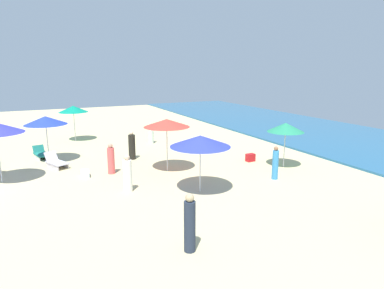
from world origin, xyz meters
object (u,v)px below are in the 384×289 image
lounge_chair_0_0 (41,154)px  cooler_box_0 (250,158)px  beachgoer_4 (190,224)px  umbrella_6 (200,141)px  beachgoer_0 (151,134)px  lounge_chair_0_1 (56,162)px  umbrella_2 (286,127)px  umbrella_3 (167,123)px  umbrella_5 (73,109)px  beachgoer_1 (127,174)px  beachgoer_2 (132,146)px  umbrella_0 (45,120)px  cooler_box_1 (85,174)px  beachgoer_3 (275,164)px  beachgoer_5 (111,160)px

lounge_chair_0_0 → cooler_box_0: size_ratio=3.13×
beachgoer_4 → cooler_box_0: beachgoer_4 is taller
umbrella_6 → beachgoer_0: umbrella_6 is taller
lounge_chair_0_1 → umbrella_2: bearing=-50.2°
umbrella_3 → beachgoer_0: 6.80m
umbrella_5 → beachgoer_1: umbrella_5 is taller
beachgoer_0 → lounge_chair_0_0: bearing=50.7°
beachgoer_2 → beachgoer_4: beachgoer_4 is taller
umbrella_2 → umbrella_6: umbrella_6 is taller
lounge_chair_0_0 → beachgoer_4: (12.97, 3.38, 0.58)m
umbrella_6 → beachgoer_2: 6.62m
lounge_chair_0_0 → beachgoer_1: bearing=-81.1°
umbrella_0 → beachgoer_2: umbrella_0 is taller
umbrella_0 → lounge_chair_0_1: bearing=11.7°
cooler_box_1 → beachgoer_3: bearing=68.2°
umbrella_5 → beachgoer_5: umbrella_5 is taller
beachgoer_2 → beachgoer_5: 2.78m
umbrella_6 → beachgoer_5: umbrella_6 is taller
umbrella_6 → beachgoer_4: 4.96m
beachgoer_2 → beachgoer_4: (10.49, -1.29, 0.08)m
umbrella_0 → beachgoer_5: bearing=36.1°
beachgoer_4 → beachgoer_3: bearing=-80.9°
lounge_chair_0_1 → beachgoer_2: size_ratio=0.96×
umbrella_2 → beachgoer_0: 9.63m
umbrella_0 → umbrella_2: umbrella_0 is taller
beachgoer_3 → cooler_box_0: (-3.06, 0.76, -0.53)m
beachgoer_1 → umbrella_2: bearing=97.0°
cooler_box_0 → umbrella_5: bearing=125.1°
beachgoer_4 → beachgoer_5: bearing=-21.4°
beachgoer_4 → umbrella_2: bearing=-79.5°
umbrella_6 → beachgoer_0: bearing=173.2°
umbrella_6 → beachgoer_3: (-0.02, 3.92, -1.45)m
umbrella_0 → beachgoer_0: (-2.04, 6.61, -1.64)m
umbrella_2 → beachgoer_1: size_ratio=1.46×
umbrella_2 → lounge_chair_0_1: bearing=-115.2°
beachgoer_1 → cooler_box_1: (-2.81, -1.33, -0.58)m
beachgoer_4 → beachgoer_2: bearing=-31.1°
lounge_chair_0_1 → umbrella_3: 6.27m
cooler_box_0 → cooler_box_1: bearing=168.8°
beachgoer_1 → beachgoer_5: bearing=-171.8°
umbrella_0 → umbrella_3: umbrella_3 is taller
umbrella_0 → umbrella_5: 5.58m
umbrella_6 → umbrella_3: bearing=-177.7°
umbrella_0 → beachgoer_5: size_ratio=1.67×
beachgoer_4 → cooler_box_1: bearing=-12.8°
cooler_box_1 → beachgoer_2: bearing=132.6°
umbrella_3 → umbrella_0: bearing=-129.6°
cooler_box_0 → lounge_chair_0_0: bearing=147.0°
lounge_chair_0_0 → cooler_box_0: 11.95m
beachgoer_2 → beachgoer_3: 8.10m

